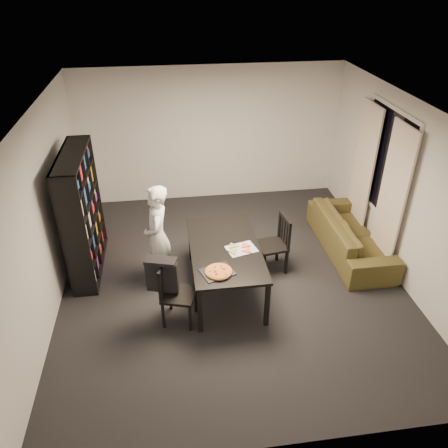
{
  "coord_description": "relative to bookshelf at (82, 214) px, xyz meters",
  "views": [
    {
      "loc": [
        -0.85,
        -5.23,
        4.17
      ],
      "look_at": [
        -0.14,
        -0.14,
        1.05
      ],
      "focal_mm": 35.0,
      "sensor_mm": 36.0,
      "label": 1
    }
  ],
  "objects": [
    {
      "name": "room",
      "position": [
        2.16,
        -0.6,
        0.35
      ],
      "size": [
        5.01,
        5.51,
        2.61
      ],
      "color": "black",
      "rests_on": "ground"
    },
    {
      "name": "window_pane",
      "position": [
        4.64,
        -0.0,
        0.55
      ],
      "size": [
        0.02,
        1.4,
        1.6
      ],
      "primitive_type": "cube",
      "color": "black",
      "rests_on": "room"
    },
    {
      "name": "window_frame",
      "position": [
        4.64,
        -0.0,
        0.55
      ],
      "size": [
        0.03,
        1.52,
        1.72
      ],
      "primitive_type": "cube",
      "color": "white",
      "rests_on": "room"
    },
    {
      "name": "curtain_left",
      "position": [
        4.56,
        -0.52,
        0.2
      ],
      "size": [
        0.03,
        0.7,
        2.25
      ],
      "primitive_type": "cube",
      "color": "beige",
      "rests_on": "room"
    },
    {
      "name": "curtain_right",
      "position": [
        4.56,
        0.52,
        0.2
      ],
      "size": [
        0.03,
        0.7,
        2.25
      ],
      "primitive_type": "cube",
      "color": "beige",
      "rests_on": "room"
    },
    {
      "name": "bookshelf",
      "position": [
        0.0,
        0.0,
        0.0
      ],
      "size": [
        0.35,
        1.5,
        1.9
      ],
      "primitive_type": "cube",
      "color": "black",
      "rests_on": "room"
    },
    {
      "name": "dining_table",
      "position": [
        2.02,
        -0.84,
        -0.29
      ],
      "size": [
        0.97,
        1.74,
        0.73
      ],
      "color": "black",
      "rests_on": "room"
    },
    {
      "name": "chair_left",
      "position": [
        1.25,
        -1.38,
        -0.44
      ],
      "size": [
        0.52,
        0.52,
        0.9
      ],
      "rotation": [
        0.0,
        0.0,
        1.28
      ],
      "color": "black",
      "rests_on": "room"
    },
    {
      "name": "chair_right",
      "position": [
        2.88,
        -0.45,
        -0.43
      ],
      "size": [
        0.48,
        0.48,
        0.91
      ],
      "rotation": [
        0.0,
        0.0,
        -1.42
      ],
      "color": "black",
      "rests_on": "room"
    },
    {
      "name": "draped_jacket",
      "position": [
        1.13,
        -1.34,
        -0.21
      ],
      "size": [
        0.43,
        0.28,
        0.5
      ],
      "rotation": [
        0.0,
        0.0,
        1.28
      ],
      "color": "black",
      "rests_on": "chair_left"
    },
    {
      "name": "person",
      "position": [
        1.09,
        -0.5,
        -0.17
      ],
      "size": [
        0.39,
        0.58,
        1.57
      ],
      "primitive_type": "imported",
      "rotation": [
        0.0,
        0.0,
        -1.6
      ],
      "color": "silver",
      "rests_on": "room"
    },
    {
      "name": "baking_tray",
      "position": [
        1.84,
        -1.38,
        -0.22
      ],
      "size": [
        0.48,
        0.44,
        0.01
      ],
      "primitive_type": "cube",
      "rotation": [
        0.0,
        0.0,
        0.34
      ],
      "color": "black",
      "rests_on": "dining_table"
    },
    {
      "name": "pepperoni_pizza",
      "position": [
        1.86,
        -1.4,
        -0.2
      ],
      "size": [
        0.35,
        0.35,
        0.03
      ],
      "rotation": [
        0.0,
        0.0,
        0.22
      ],
      "color": "#9A602C",
      "rests_on": "dining_table"
    },
    {
      "name": "kitchen_towel",
      "position": [
        2.24,
        -0.91,
        -0.22
      ],
      "size": [
        0.46,
        0.39,
        0.01
      ],
      "primitive_type": "cube",
      "rotation": [
        0.0,
        0.0,
        0.26
      ],
      "color": "silver",
      "rests_on": "dining_table"
    },
    {
      "name": "pizza_slices",
      "position": [
        2.21,
        -0.91,
        -0.21
      ],
      "size": [
        0.37,
        0.32,
        0.01
      ],
      "primitive_type": null,
      "rotation": [
        0.0,
        0.0,
        0.02
      ],
      "color": "gold",
      "rests_on": "dining_table"
    },
    {
      "name": "sofa",
      "position": [
        4.2,
        -0.14,
        -0.64
      ],
      "size": [
        0.82,
        2.09,
        0.61
      ],
      "primitive_type": "imported",
      "rotation": [
        0.0,
        0.0,
        1.57
      ],
      "color": "#45391B",
      "rests_on": "room"
    }
  ]
}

